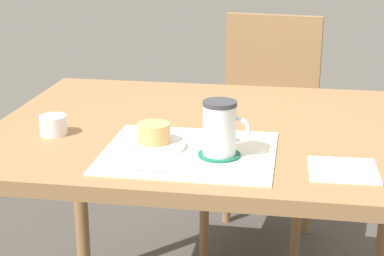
{
  "coord_description": "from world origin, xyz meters",
  "views": [
    {
      "loc": [
        0.21,
        -1.62,
        1.28
      ],
      "look_at": [
        -0.03,
        -0.18,
        0.81
      ],
      "focal_mm": 60.0,
      "sensor_mm": 36.0,
      "label": 1
    }
  ],
  "objects": [
    {
      "name": "dining_table",
      "position": [
        0.0,
        0.0,
        0.68
      ],
      "size": [
        1.17,
        0.9,
        0.76
      ],
      "color": "#997047",
      "rests_on": "ground_plane"
    },
    {
      "name": "wooden_chair",
      "position": [
        0.1,
        0.84,
        0.49
      ],
      "size": [
        0.47,
        0.47,
        0.92
      ],
      "rotation": [
        0.0,
        0.0,
        3.0
      ],
      "color": "#997047",
      "rests_on": "ground_plane"
    },
    {
      "name": "placemat",
      "position": [
        -0.03,
        -0.22,
        0.76
      ],
      "size": [
        0.41,
        0.35,
        0.0
      ],
      "primitive_type": "cube",
      "color": "silver",
      "rests_on": "dining_table"
    },
    {
      "name": "pastry_plate",
      "position": [
        -0.12,
        -0.2,
        0.77
      ],
      "size": [
        0.15,
        0.15,
        0.01
      ],
      "primitive_type": "cylinder",
      "color": "white",
      "rests_on": "placemat"
    },
    {
      "name": "pastry",
      "position": [
        -0.12,
        -0.2,
        0.8
      ],
      "size": [
        0.08,
        0.08,
        0.05
      ],
      "primitive_type": "cylinder",
      "color": "#E0A860",
      "rests_on": "pastry_plate"
    },
    {
      "name": "coffee_coaster",
      "position": [
        0.04,
        -0.24,
        0.76
      ],
      "size": [
        0.1,
        0.1,
        0.0
      ],
      "primitive_type": "cylinder",
      "color": "#196B4C",
      "rests_on": "placemat"
    },
    {
      "name": "coffee_mug",
      "position": [
        0.05,
        -0.24,
        0.83
      ],
      "size": [
        0.11,
        0.08,
        0.13
      ],
      "color": "white",
      "rests_on": "coffee_coaster"
    },
    {
      "name": "teaspoon",
      "position": [
        -0.11,
        -0.35,
        0.76
      ],
      "size": [
        0.13,
        0.01,
        0.01
      ],
      "primitive_type": "cylinder",
      "rotation": [
        0.0,
        1.57,
        0.03
      ],
      "color": "silver",
      "rests_on": "placemat"
    },
    {
      "name": "paper_napkin",
      "position": [
        0.32,
        -0.27,
        0.76
      ],
      "size": [
        0.15,
        0.15,
        0.0
      ],
      "primitive_type": "cube",
      "rotation": [
        0.0,
        0.0,
        0.02
      ],
      "color": "white",
      "rests_on": "dining_table"
    },
    {
      "name": "sugar_bowl",
      "position": [
        -0.4,
        -0.14,
        0.78
      ],
      "size": [
        0.07,
        0.07,
        0.05
      ],
      "primitive_type": "cylinder",
      "color": "white",
      "rests_on": "dining_table"
    }
  ]
}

